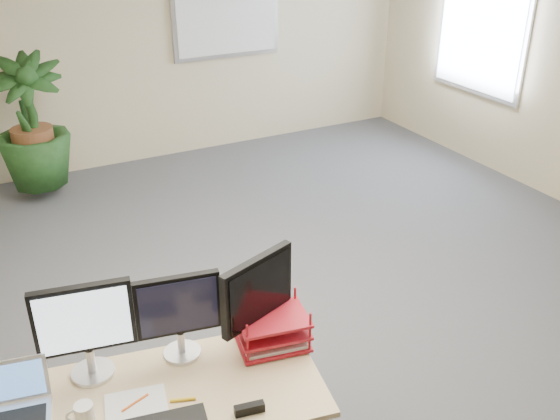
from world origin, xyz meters
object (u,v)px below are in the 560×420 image
desk (146,406)px  monitor_right (179,311)px  floor_plant (31,127)px  laptop (14,403)px  monitor_left (85,326)px

desk → monitor_right: bearing=27.9°
floor_plant → desk: bearing=-90.6°
desk → floor_plant: bearing=89.4°
laptop → monitor_left: bearing=14.8°
monitor_left → monitor_right: bearing=-7.9°
monitor_left → laptop: monitor_left is taller
monitor_left → floor_plant: bearing=86.4°
monitor_left → monitor_right: (0.44, -0.06, -0.03)m
desk → floor_plant: floor_plant is taller
desk → monitor_left: size_ratio=3.46×
desk → monitor_right: monitor_right is taller
floor_plant → monitor_left: bearing=-93.6°
desk → laptop: size_ratio=4.97×
monitor_left → laptop: size_ratio=1.43×
laptop → floor_plant: bearing=80.9°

